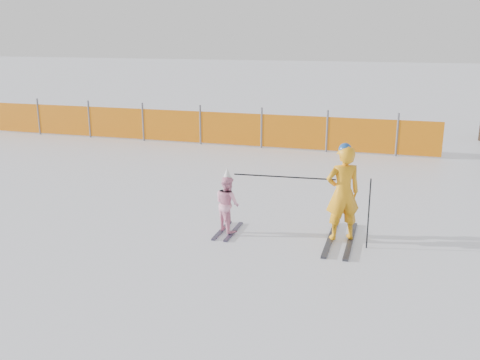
% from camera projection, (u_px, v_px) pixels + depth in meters
% --- Properties ---
extents(ground, '(120.00, 120.00, 0.00)m').
position_uv_depth(ground, '(232.00, 245.00, 8.97)').
color(ground, white).
rests_on(ground, ground).
extents(adult, '(0.70, 1.72, 1.71)m').
position_uv_depth(adult, '(343.00, 194.00, 8.93)').
color(adult, black).
rests_on(adult, ground).
extents(child, '(0.62, 0.96, 1.19)m').
position_uv_depth(child, '(227.00, 203.00, 9.42)').
color(child, black).
rests_on(child, ground).
extents(ski_poles, '(2.32, 0.21, 1.19)m').
position_uv_depth(ski_poles, '(318.00, 192.00, 8.92)').
color(ski_poles, black).
rests_on(ski_poles, ground).
extents(safety_fence, '(15.27, 0.06, 1.25)m').
position_uv_depth(safety_fence, '(188.00, 126.00, 17.04)').
color(safety_fence, '#595960').
rests_on(safety_fence, ground).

